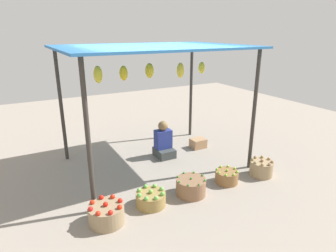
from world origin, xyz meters
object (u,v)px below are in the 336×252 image
object	(u,v)px
basket_green_chilies	(191,187)
basket_potatoes	(261,168)
basket_green_apples	(151,199)
basket_limes	(227,177)
wooden_crate_near_vendor	(198,143)
vendor_person	(164,143)
basket_red_tomatoes	(106,214)

from	to	relation	value
basket_green_chilies	basket_potatoes	size ratio (longest dim) A/B	1.17
basket_green_apples	basket_limes	size ratio (longest dim) A/B	1.14
basket_green_apples	basket_limes	distance (m)	1.48
basket_limes	wooden_crate_near_vendor	distance (m)	1.65
basket_green_chilies	basket_limes	bearing A→B (deg)	1.91
basket_limes	wooden_crate_near_vendor	bearing A→B (deg)	73.33
basket_limes	basket_potatoes	bearing A→B (deg)	-7.58
basket_limes	wooden_crate_near_vendor	world-z (taller)	basket_limes
vendor_person	basket_potatoes	xyz separation A→B (m)	(1.18, -1.65, -0.15)
basket_potatoes	basket_green_apples	bearing A→B (deg)	177.28
vendor_person	basket_limes	distance (m)	1.62
vendor_person	basket_green_apples	distance (m)	1.87
basket_green_apples	basket_limes	xyz separation A→B (m)	(1.48, -0.01, 0.00)
vendor_person	wooden_crate_near_vendor	xyz separation A→B (m)	(0.92, 0.04, -0.19)
basket_red_tomatoes	basket_potatoes	xyz separation A→B (m)	(2.95, -0.01, 0.00)
basket_green_apples	wooden_crate_near_vendor	xyz separation A→B (m)	(1.96, 1.58, -0.01)
basket_green_chilies	wooden_crate_near_vendor	xyz separation A→B (m)	(1.24, 1.61, -0.04)
wooden_crate_near_vendor	basket_limes	bearing A→B (deg)	-106.67
basket_red_tomatoes	wooden_crate_near_vendor	world-z (taller)	basket_red_tomatoes
vendor_person	basket_red_tomatoes	xyz separation A→B (m)	(-1.77, -1.63, -0.16)
basket_potatoes	basket_red_tomatoes	bearing A→B (deg)	179.76
basket_green_chilies	basket_potatoes	bearing A→B (deg)	-2.76
vendor_person	wooden_crate_near_vendor	distance (m)	0.94
basket_green_chilies	basket_red_tomatoes	bearing A→B (deg)	-177.61
basket_green_apples	wooden_crate_near_vendor	size ratio (longest dim) A/B	1.41
basket_potatoes	basket_limes	bearing A→B (deg)	172.42
basket_limes	wooden_crate_near_vendor	size ratio (longest dim) A/B	1.24
basket_limes	basket_potatoes	world-z (taller)	basket_potatoes
basket_red_tomatoes	basket_potatoes	size ratio (longest dim) A/B	1.20
basket_red_tomatoes	basket_green_apples	xyz separation A→B (m)	(0.73, 0.09, -0.03)
vendor_person	basket_potatoes	size ratio (longest dim) A/B	1.86
basket_green_apples	basket_limes	world-z (taller)	basket_green_apples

